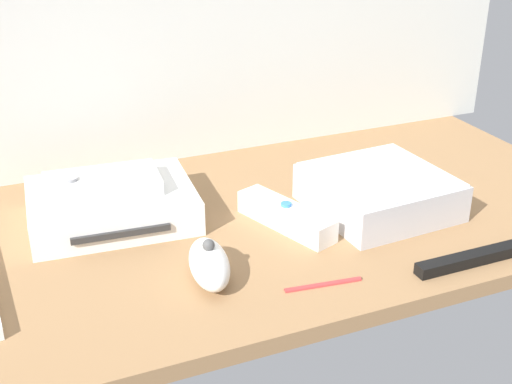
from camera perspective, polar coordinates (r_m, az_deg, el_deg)
name	(u,v)px	position (r cm, az deg, el deg)	size (l,w,h in cm)	color
ground_plane	(256,226)	(91.34, 0.00, -2.83)	(100.00, 48.00, 2.00)	#936D47
game_console	(112,205)	(91.64, -11.87, -1.07)	(22.15, 17.70, 4.40)	white
mini_computer	(379,191)	(93.89, 10.15, 0.05)	(18.00, 18.00, 5.30)	silver
remote_wand	(286,216)	(88.50, 2.50, -2.01)	(8.33, 15.15, 3.40)	white
remote_nunchuk	(209,264)	(77.41, -3.91, -5.94)	(6.01, 10.59, 5.10)	white
remote_classic_pad	(102,184)	(90.27, -12.65, 0.68)	(14.97, 9.09, 2.40)	white
sensor_bar	(502,251)	(87.37, 19.77, -4.63)	(24.00, 1.80, 1.40)	black
stylus_pen	(323,283)	(77.38, 5.60, -7.50)	(0.70, 0.70, 9.00)	red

